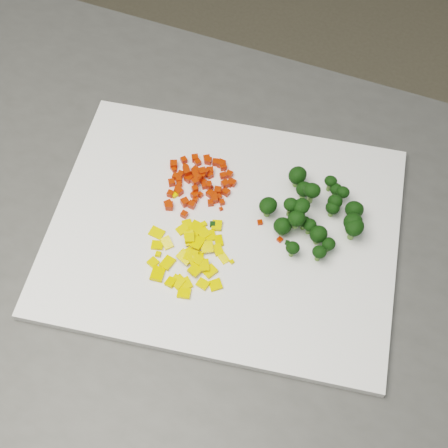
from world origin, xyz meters
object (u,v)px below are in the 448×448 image
at_px(cutting_board, 224,230).
at_px(broccoli_pile, 310,209).
at_px(carrot_pile, 196,181).
at_px(counter_block, 205,350).
at_px(pepper_pile, 189,253).

bearing_deg(cutting_board, broccoli_pile, 32.30).
relative_size(carrot_pile, broccoli_pile, 0.83).
bearing_deg(cutting_board, counter_block, -135.45).
bearing_deg(broccoli_pile, counter_block, -144.51).
bearing_deg(counter_block, pepper_pile, -78.55).
relative_size(counter_block, cutting_board, 2.26).
bearing_deg(broccoli_pile, pepper_pile, -134.88).
distance_m(counter_block, broccoli_pile, 0.51).
distance_m(cutting_board, pepper_pile, 0.06).
height_order(cutting_board, carrot_pile, carrot_pile).
xyz_separation_m(counter_block, pepper_pile, (0.01, -0.03, 0.47)).
bearing_deg(carrot_pile, pepper_pile, -68.01).
height_order(counter_block, pepper_pile, pepper_pile).
relative_size(counter_block, broccoli_pile, 8.48).
distance_m(counter_block, pepper_pile, 0.47).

